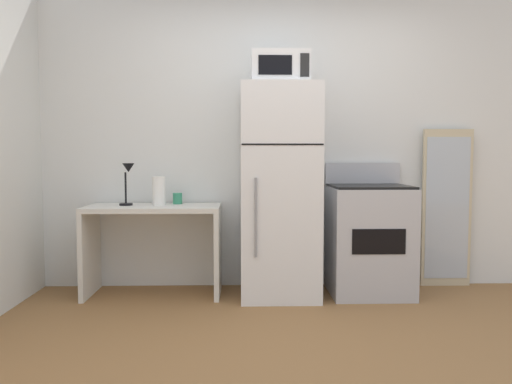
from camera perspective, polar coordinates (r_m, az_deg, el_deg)
ground_plane at (r=3.17m, az=5.88°, el=-17.57°), size 12.00×12.00×0.00m
wall_back_white at (r=4.64m, az=3.28°, el=5.70°), size 5.00×0.10×2.60m
desk at (r=4.39m, az=-11.27°, el=-4.48°), size 1.11×0.53×0.75m
desk_lamp at (r=4.40m, az=-14.04°, el=1.65°), size 0.14×0.12×0.35m
coffee_mug at (r=4.48m, az=-8.69°, el=-0.71°), size 0.08×0.08×0.09m
paper_towel_roll at (r=4.40m, az=-10.72°, el=0.13°), size 0.11×0.11×0.24m
refrigerator at (r=4.25m, az=2.61°, el=0.04°), size 0.64×0.67×1.74m
microwave at (r=4.27m, az=2.68°, el=13.50°), size 0.46×0.35×0.26m
oven_range at (r=4.44m, az=12.43°, el=-5.11°), size 0.66×0.61×1.10m
leaning_mirror at (r=4.88m, az=20.38°, el=-1.68°), size 0.44×0.03×1.40m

